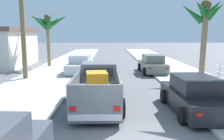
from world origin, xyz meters
name	(u,v)px	position (x,y,z in m)	size (l,w,h in m)	color
sidewalk_left	(52,75)	(-5.14, 12.00, 0.06)	(4.62, 60.00, 0.12)	beige
sidewalk_right	(181,74)	(5.14, 12.00, 0.06)	(4.62, 60.00, 0.12)	beige
curb_left	(64,75)	(-4.23, 12.00, 0.05)	(0.16, 60.00, 0.10)	silver
curb_right	(170,74)	(4.23, 12.00, 0.05)	(0.16, 60.00, 0.10)	silver
pickup_truck	(98,88)	(-1.11, 4.25, 0.80)	(2.24, 5.22, 1.80)	slate
car_left_near	(194,96)	(2.93, 3.24, 0.71)	(2.10, 4.29, 1.54)	black
car_left_mid	(80,65)	(-2.99, 12.89, 0.71)	(2.19, 4.33, 1.54)	silver
car_right_mid	(153,64)	(3.06, 13.22, 0.71)	(2.11, 4.30, 1.54)	slate
palm_tree_left_fore	(205,17)	(6.21, 10.70, 4.44)	(3.23, 3.40, 5.64)	#846B4C
palm_tree_right_mid	(48,23)	(-6.52, 16.65, 4.25)	(3.90, 3.65, 5.20)	#846B4C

